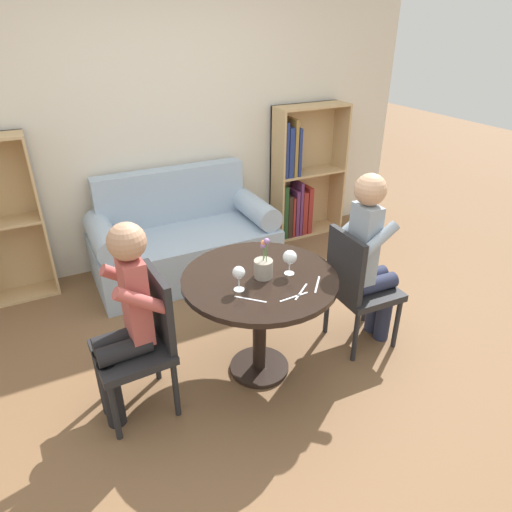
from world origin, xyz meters
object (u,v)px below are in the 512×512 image
bookshelf_right (299,181)px  flower_vase (263,266)px  person_right (370,258)px  wine_glass_right (290,258)px  chair_left (143,338)px  wine_glass_left (239,273)px  chair_right (357,284)px  person_left (124,320)px  couch (184,241)px

bookshelf_right → flower_vase: bookshelf_right is taller
person_right → wine_glass_right: bearing=91.9°
chair_left → wine_glass_left: (0.56, -0.12, 0.35)m
bookshelf_right → wine_glass_right: (-1.21, -1.83, 0.25)m
chair_right → person_left: size_ratio=0.73×
couch → chair_right: size_ratio=1.79×
chair_left → wine_glass_right: (0.92, -0.09, 0.35)m
bookshelf_right → chair_left: 2.75m
person_left → flower_vase: (0.85, -0.04, 0.15)m
wine_glass_left → wine_glass_right: size_ratio=0.97×
chair_left → person_left: size_ratio=0.73×
bookshelf_right → chair_right: bearing=-109.6°
bookshelf_right → person_left: (-2.21, -1.75, 0.06)m
bookshelf_right → wine_glass_left: size_ratio=8.83×
person_left → wine_glass_right: bearing=82.7°
chair_left → flower_vase: (0.76, -0.05, 0.31)m
wine_glass_left → flower_vase: 0.21m
bookshelf_right → person_left: bookshelf_right is taller
couch → person_right: size_ratio=1.25×
person_left → wine_glass_left: bearing=77.6°
person_right → wine_glass_right: 0.66m
person_right → wine_glass_left: 1.01m
wine_glass_left → person_right: bearing=1.6°
person_right → wine_glass_right: size_ratio=8.07×
bookshelf_right → chair_right: bookshelf_right is taller
person_left → flower_vase: bearing=84.5°
person_left → flower_vase: size_ratio=4.58×
person_right → flower_vase: bearing=89.1°
wine_glass_left → wine_glass_right: 0.36m
bookshelf_right → flower_vase: size_ratio=5.10×
person_right → wine_glass_right: (-0.64, 0.00, 0.16)m
chair_right → couch: bearing=27.3°
wine_glass_left → chair_left: bearing=168.1°
couch → flower_vase: bearing=-89.2°
bookshelf_right → chair_right: 1.94m
chair_left → bookshelf_right: bearing=126.6°
flower_vase → chair_right: bearing=-2.8°
couch → bookshelf_right: size_ratio=1.18×
bookshelf_right → person_left: size_ratio=1.11×
couch → wine_glass_left: 1.69m
person_right → bookshelf_right: bearing=-15.1°
chair_left → person_left: (-0.09, -0.01, 0.16)m
bookshelf_right → chair_left: bookshelf_right is taller
bookshelf_right → person_right: 1.92m
couch → chair_left: (-0.74, -1.47, 0.18)m
bookshelf_right → person_left: bearing=-141.7°
chair_right → person_left: (-1.56, 0.08, 0.16)m
chair_left → wine_glass_left: size_ratio=5.82×
chair_left → person_left: person_left is taller
bookshelf_right → wine_glass_left: bookshelf_right is taller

